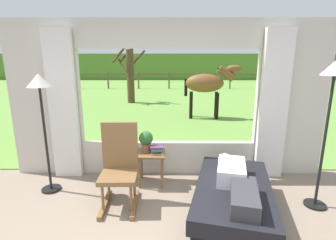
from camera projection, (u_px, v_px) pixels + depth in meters
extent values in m
cube|color=beige|center=(46.00, 100.00, 4.20)|extent=(1.15, 0.12, 2.55)
cube|color=beige|center=(291.00, 100.00, 4.18)|extent=(1.15, 0.12, 2.55)
cube|color=beige|center=(168.00, 157.00, 4.42)|extent=(2.90, 0.12, 0.55)
cube|color=beige|center=(168.00, 33.00, 3.94)|extent=(2.90, 0.12, 0.45)
cube|color=silver|center=(63.00, 106.00, 4.08)|extent=(0.44, 0.10, 2.40)
cube|color=silver|center=(274.00, 106.00, 4.06)|extent=(0.44, 0.10, 2.40)
cube|color=olive|center=(169.00, 92.00, 15.08)|extent=(36.00, 21.68, 0.02)
cube|color=#527C2F|center=(169.00, 67.00, 24.36)|extent=(36.00, 2.00, 2.40)
cube|color=black|center=(232.00, 206.00, 3.22)|extent=(1.17, 1.72, 0.24)
cube|color=black|center=(233.00, 191.00, 3.17)|extent=(1.28, 1.86, 0.18)
cube|color=silver|center=(231.00, 172.00, 3.26)|extent=(0.47, 0.66, 0.22)
cube|color=#333338|center=(244.00, 197.00, 2.70)|extent=(0.43, 0.73, 0.18)
sphere|color=tan|center=(225.00, 160.00, 3.63)|extent=(0.20, 0.20, 0.20)
cube|color=brown|center=(119.00, 176.00, 3.33)|extent=(0.49, 0.49, 0.06)
cube|color=brown|center=(120.00, 146.00, 3.46)|extent=(0.48, 0.07, 0.68)
cube|color=brown|center=(105.00, 204.00, 3.43)|extent=(0.08, 0.68, 0.06)
cube|color=brown|center=(135.00, 204.00, 3.43)|extent=(0.08, 0.68, 0.06)
cylinder|color=brown|center=(103.00, 198.00, 3.20)|extent=(0.04, 0.04, 0.38)
cylinder|color=brown|center=(131.00, 197.00, 3.21)|extent=(0.04, 0.04, 0.38)
cylinder|color=brown|center=(109.00, 184.00, 3.55)|extent=(0.04, 0.04, 0.38)
cylinder|color=brown|center=(134.00, 184.00, 3.56)|extent=(0.04, 0.04, 0.38)
cube|color=brown|center=(151.00, 153.00, 3.96)|extent=(0.44, 0.44, 0.03)
cylinder|color=brown|center=(139.00, 173.00, 3.86)|extent=(0.04, 0.04, 0.49)
cylinder|color=brown|center=(162.00, 173.00, 3.86)|extent=(0.04, 0.04, 0.49)
cylinder|color=brown|center=(142.00, 164.00, 4.19)|extent=(0.04, 0.04, 0.49)
cylinder|color=brown|center=(162.00, 164.00, 4.19)|extent=(0.04, 0.04, 0.49)
cylinder|color=#9E6042|center=(146.00, 147.00, 4.00)|extent=(0.14, 0.14, 0.12)
sphere|color=#2D6B2D|center=(146.00, 138.00, 3.97)|extent=(0.22, 0.22, 0.22)
cube|color=beige|center=(157.00, 153.00, 3.91)|extent=(0.21, 0.15, 0.03)
cube|color=black|center=(156.00, 151.00, 3.89)|extent=(0.20, 0.17, 0.02)
cube|color=#337247|center=(157.00, 150.00, 3.88)|extent=(0.19, 0.16, 0.04)
cube|color=#59336B|center=(157.00, 147.00, 3.88)|extent=(0.19, 0.14, 0.03)
cylinder|color=black|center=(52.00, 189.00, 3.86)|extent=(0.28, 0.28, 0.03)
cylinder|color=black|center=(46.00, 141.00, 3.68)|extent=(0.04, 0.04, 1.56)
cone|color=white|center=(39.00, 80.00, 3.48)|extent=(0.32, 0.32, 0.18)
cylinder|color=black|center=(315.00, 204.00, 3.45)|extent=(0.28, 0.28, 0.03)
cylinder|color=black|center=(324.00, 145.00, 3.24)|extent=(0.04, 0.04, 1.75)
cone|color=white|center=(335.00, 68.00, 3.02)|extent=(0.32, 0.32, 0.18)
ellipsoid|color=brown|center=(204.00, 83.00, 8.24)|extent=(1.28, 0.66, 0.60)
cylinder|color=brown|center=(226.00, 73.00, 8.10)|extent=(0.62, 0.31, 0.53)
ellipsoid|color=brown|center=(234.00, 69.00, 8.05)|extent=(0.50, 0.24, 0.24)
cube|color=black|center=(224.00, 73.00, 8.10)|extent=(0.43, 0.12, 0.32)
cylinder|color=black|center=(186.00, 88.00, 8.32)|extent=(0.11, 0.11, 0.55)
cylinder|color=black|center=(216.00, 104.00, 8.52)|extent=(0.11, 0.11, 0.85)
cylinder|color=black|center=(217.00, 106.00, 8.21)|extent=(0.11, 0.11, 0.85)
cylinder|color=black|center=(191.00, 104.00, 8.60)|extent=(0.11, 0.11, 0.85)
cylinder|color=black|center=(191.00, 106.00, 8.29)|extent=(0.11, 0.11, 0.85)
cylinder|color=#4C3823|center=(130.00, 77.00, 11.16)|extent=(0.32, 0.32, 2.32)
cylinder|color=#47331E|center=(138.00, 58.00, 11.24)|extent=(0.76, 0.86, 0.69)
cylinder|color=#47331E|center=(123.00, 49.00, 11.07)|extent=(0.55, 0.77, 0.69)
cylinder|color=#47331E|center=(127.00, 54.00, 11.22)|extent=(0.69, 0.45, 0.73)
cylinder|color=#47331E|center=(120.00, 53.00, 11.13)|extent=(0.60, 1.10, 0.89)
cylinder|color=#47331E|center=(123.00, 68.00, 10.86)|extent=(0.55, 0.64, 0.74)
cylinder|color=brown|center=(47.00, 80.00, 16.64)|extent=(0.10, 0.10, 1.10)
cylinder|color=brown|center=(78.00, 80.00, 16.63)|extent=(0.10, 0.10, 1.10)
cylinder|color=brown|center=(108.00, 80.00, 16.62)|extent=(0.10, 0.10, 1.10)
cylinder|color=brown|center=(139.00, 80.00, 16.61)|extent=(0.10, 0.10, 1.10)
cylinder|color=brown|center=(169.00, 80.00, 16.60)|extent=(0.10, 0.10, 1.10)
cylinder|color=brown|center=(200.00, 80.00, 16.59)|extent=(0.10, 0.10, 1.10)
cylinder|color=brown|center=(230.00, 80.00, 16.58)|extent=(0.10, 0.10, 1.10)
cylinder|color=brown|center=(261.00, 80.00, 16.57)|extent=(0.10, 0.10, 1.10)
cylinder|color=brown|center=(291.00, 80.00, 16.56)|extent=(0.10, 0.10, 1.10)
cube|color=brown|center=(169.00, 74.00, 16.51)|extent=(16.00, 0.06, 0.08)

